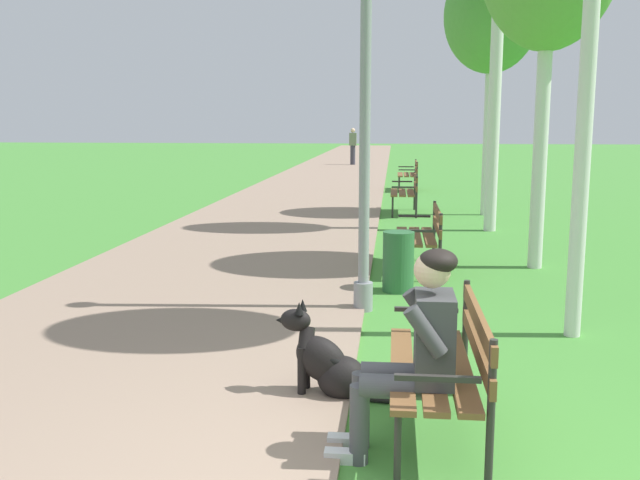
{
  "coord_description": "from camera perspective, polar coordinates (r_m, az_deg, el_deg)",
  "views": [
    {
      "loc": [
        0.05,
        -3.27,
        1.95
      ],
      "look_at": [
        -0.6,
        3.01,
        0.9
      ],
      "focal_mm": 40.07,
      "sensor_mm": 36.0,
      "label": 1
    }
  ],
  "objects": [
    {
      "name": "birch_tree_fifth",
      "position": [
        15.47,
        13.53,
        16.97
      ],
      "size": [
        1.91,
        1.95,
        5.21
      ],
      "color": "silver",
      "rests_on": "ground"
    },
    {
      "name": "lamp_post_near",
      "position": [
        7.25,
        3.63,
        10.92
      ],
      "size": [
        0.24,
        0.24,
        4.13
      ],
      "color": "gray",
      "rests_on": "ground"
    },
    {
      "name": "paved_path",
      "position": [
        27.43,
        1.19,
        5.43
      ],
      "size": [
        3.96,
        60.0,
        0.04
      ],
      "primitive_type": "cube",
      "color": "gray",
      "rests_on": "ground"
    },
    {
      "name": "park_bench_furthest",
      "position": [
        20.52,
        7.19,
        5.37
      ],
      "size": [
        0.55,
        1.5,
        0.85
      ],
      "color": "brown",
      "rests_on": "ground"
    },
    {
      "name": "park_bench_far",
      "position": [
        15.31,
        6.96,
        4.0
      ],
      "size": [
        0.55,
        1.5,
        0.85
      ],
      "color": "brown",
      "rests_on": "ground"
    },
    {
      "name": "park_bench_near",
      "position": [
        4.53,
        10.07,
        -9.23
      ],
      "size": [
        0.55,
        1.5,
        0.85
      ],
      "color": "brown",
      "rests_on": "ground"
    },
    {
      "name": "person_seated_on_near_bench",
      "position": [
        4.17,
        7.58,
        -8.4
      ],
      "size": [
        0.74,
        0.49,
        1.25
      ],
      "color": "#4C4C51",
      "rests_on": "ground"
    },
    {
      "name": "dog_black",
      "position": [
        5.13,
        0.62,
        -9.82
      ],
      "size": [
        0.83,
        0.33,
        0.71
      ],
      "color": "black",
      "rests_on": "ground"
    },
    {
      "name": "pedestrian_distant",
      "position": [
        31.93,
        2.64,
        7.47
      ],
      "size": [
        0.32,
        0.22,
        1.65
      ],
      "color": "#383842",
      "rests_on": "ground"
    },
    {
      "name": "park_bench_mid",
      "position": [
        9.49,
        8.23,
        0.64
      ],
      "size": [
        0.55,
        1.5,
        0.85
      ],
      "color": "brown",
      "rests_on": "ground"
    },
    {
      "name": "litter_bin",
      "position": [
        8.3,
        6.27,
        -1.73
      ],
      "size": [
        0.36,
        0.36,
        0.7
      ],
      "primitive_type": "cylinder",
      "color": "#2D6638",
      "rests_on": "ground"
    }
  ]
}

